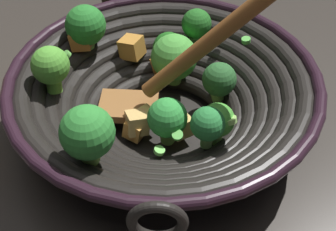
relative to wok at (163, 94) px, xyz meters
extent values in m
plane|color=#332D28|center=(0.00, 0.00, -0.06)|extent=(4.00, 4.00, 0.00)
cylinder|color=black|center=(0.00, 0.00, -0.05)|extent=(0.12, 0.12, 0.01)
torus|color=black|center=(0.00, 0.00, -0.04)|extent=(0.17, 0.17, 0.02)
torus|color=black|center=(0.00, 0.00, -0.03)|extent=(0.20, 0.20, 0.02)
torus|color=black|center=(0.00, 0.00, -0.02)|extent=(0.23, 0.23, 0.02)
torus|color=black|center=(0.00, 0.00, -0.01)|extent=(0.26, 0.26, 0.02)
torus|color=black|center=(0.00, 0.00, 0.00)|extent=(0.29, 0.29, 0.02)
torus|color=black|center=(0.00, 0.00, 0.01)|extent=(0.32, 0.32, 0.02)
torus|color=black|center=(0.00, 0.00, 0.01)|extent=(0.34, 0.34, 0.02)
torus|color=black|center=(0.00, 0.00, 0.02)|extent=(0.36, 0.36, 0.01)
torus|color=black|center=(-0.07, 0.18, 0.02)|extent=(0.05, 0.03, 0.05)
cylinder|color=#77AE44|center=(-0.02, 0.03, -0.03)|extent=(0.02, 0.02, 0.02)
sphere|color=green|center=(-0.02, 0.03, 0.00)|extent=(0.05, 0.05, 0.05)
cylinder|color=#7BA950|center=(0.12, -0.05, 0.01)|extent=(0.02, 0.02, 0.02)
sphere|color=#26792A|center=(0.12, -0.05, 0.04)|extent=(0.05, 0.05, 0.05)
cylinder|color=#689C4D|center=(-0.07, 0.04, -0.01)|extent=(0.02, 0.02, 0.02)
sphere|color=#297F3A|center=(-0.07, 0.04, 0.01)|extent=(0.04, 0.04, 0.04)
cylinder|color=#75AF4C|center=(-0.05, -0.05, -0.03)|extent=(0.03, 0.03, 0.02)
sphere|color=#2A602D|center=(-0.05, -0.05, 0.00)|extent=(0.04, 0.04, 0.04)
cylinder|color=olive|center=(0.01, -0.07, -0.03)|extent=(0.03, 0.03, 0.02)
sphere|color=green|center=(0.01, -0.07, 0.00)|extent=(0.06, 0.06, 0.06)
cylinder|color=#6FA649|center=(-0.07, 0.02, -0.02)|extent=(0.02, 0.02, 0.02)
sphere|color=green|center=(-0.07, 0.02, 0.01)|extent=(0.04, 0.04, 0.04)
cylinder|color=#68AF3A|center=(0.12, 0.04, 0.01)|extent=(0.02, 0.03, 0.02)
sphere|color=#53A535|center=(0.12, 0.04, 0.04)|extent=(0.04, 0.04, 0.04)
cylinder|color=#5D8E4C|center=(0.00, -0.11, 0.00)|extent=(0.02, 0.02, 0.02)
sphere|color=#216320|center=(0.00, -0.11, 0.03)|extent=(0.04, 0.04, 0.04)
cylinder|color=#7AB445|center=(0.02, 0.13, 0.02)|extent=(0.03, 0.03, 0.02)
sphere|color=#308A34|center=(0.02, 0.13, 0.05)|extent=(0.05, 0.05, 0.05)
cylinder|color=#759E4E|center=(0.02, -0.08, -0.02)|extent=(0.03, 0.03, 0.02)
sphere|color=#1D5E19|center=(0.02, -0.08, 0.01)|extent=(0.04, 0.04, 0.04)
cube|color=#C87C2E|center=(0.03, -0.07, -0.03)|extent=(0.03, 0.04, 0.03)
cube|color=#E3BD63|center=(-0.03, 0.02, -0.03)|extent=(0.03, 0.03, 0.03)
cube|color=#CC8736|center=(0.07, -0.07, 0.00)|extent=(0.03, 0.03, 0.03)
cube|color=#D08B3A|center=(0.02, 0.04, -0.03)|extent=(0.03, 0.02, 0.03)
cube|color=#BC6D31|center=(0.13, -0.04, 0.02)|extent=(0.03, 0.03, 0.03)
cube|color=tan|center=(0.02, 0.04, -0.02)|extent=(0.03, 0.04, 0.03)
cube|color=#D6C25E|center=(0.01, 0.02, -0.02)|extent=(0.03, 0.03, 0.02)
cylinder|color=#6BC651|center=(-0.02, 0.07, -0.02)|extent=(0.02, 0.02, 0.01)
cylinder|color=#56B247|center=(-0.07, -0.10, 0.03)|extent=(0.02, 0.02, 0.01)
cylinder|color=#99D166|center=(-0.04, -0.12, 0.03)|extent=(0.01, 0.01, 0.01)
cylinder|color=#99D166|center=(-0.09, 0.03, 0.01)|extent=(0.02, 0.02, 0.01)
cylinder|color=#6BC651|center=(0.12, 0.00, 0.02)|extent=(0.02, 0.02, 0.01)
cylinder|color=#56B247|center=(-0.04, 0.05, -0.01)|extent=(0.02, 0.02, 0.01)
cube|color=brown|center=(0.04, 0.01, -0.02)|extent=(0.08, 0.07, 0.01)
cylinder|color=brown|center=(-0.06, -0.02, 0.09)|extent=(0.17, 0.07, 0.18)
camera|label=1|loc=(-0.16, 0.40, 0.38)|focal=52.33mm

